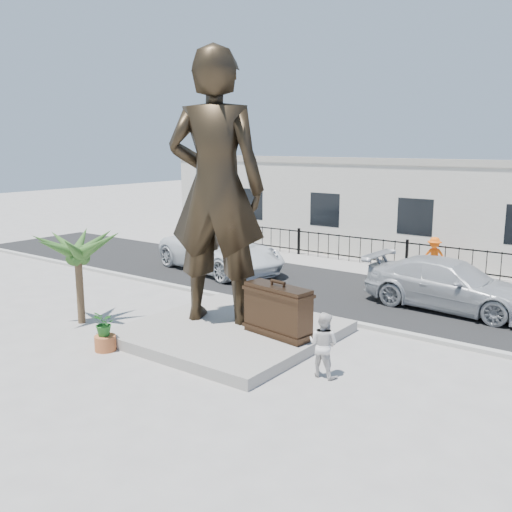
{
  "coord_description": "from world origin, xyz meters",
  "views": [
    {
      "loc": [
        9.22,
        -10.29,
        5.36
      ],
      "look_at": [
        0.0,
        2.0,
        2.3
      ],
      "focal_mm": 40.0,
      "sensor_mm": 36.0,
      "label": 1
    }
  ],
  "objects_px": {
    "statue": "(216,189)",
    "suitcase": "(278,311)",
    "car_white": "(221,251)",
    "tourist": "(323,344)"
  },
  "relations": [
    {
      "from": "statue",
      "to": "suitcase",
      "type": "relative_size",
      "value": 3.92
    },
    {
      "from": "statue",
      "to": "suitcase",
      "type": "bearing_deg",
      "value": 153.75
    },
    {
      "from": "car_white",
      "to": "statue",
      "type": "bearing_deg",
      "value": -127.39
    },
    {
      "from": "statue",
      "to": "tourist",
      "type": "relative_size",
      "value": 4.93
    },
    {
      "from": "suitcase",
      "to": "tourist",
      "type": "distance_m",
      "value": 2.23
    },
    {
      "from": "suitcase",
      "to": "tourist",
      "type": "height_order",
      "value": "suitcase"
    },
    {
      "from": "car_white",
      "to": "tourist",
      "type": "bearing_deg",
      "value": -114.75
    },
    {
      "from": "tourist",
      "to": "car_white",
      "type": "distance_m",
      "value": 11.51
    },
    {
      "from": "suitcase",
      "to": "car_white",
      "type": "bearing_deg",
      "value": 148.04
    },
    {
      "from": "statue",
      "to": "car_white",
      "type": "distance_m",
      "value": 8.34
    }
  ]
}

